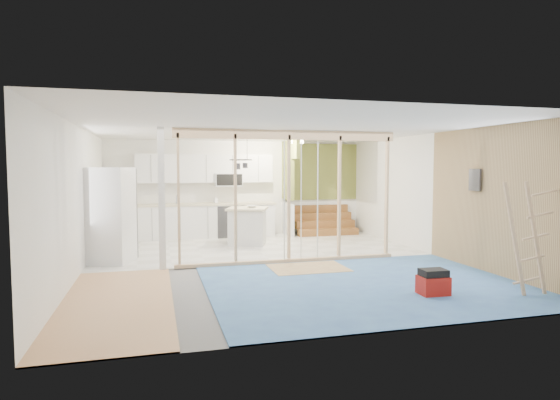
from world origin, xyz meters
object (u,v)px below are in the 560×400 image
object	(u,v)px
island	(247,226)
ladder	(528,238)
fridge	(109,216)
toolbox	(433,283)

from	to	relation	value
island	ladder	distance (m)	6.32
fridge	island	world-z (taller)	fridge
fridge	island	distance (m)	3.39
fridge	island	xyz separation A→B (m)	(3.02, 1.45, -0.49)
fridge	toolbox	distance (m)	6.08
island	toolbox	bearing A→B (deg)	-51.79
toolbox	ladder	world-z (taller)	ladder
island	toolbox	distance (m)	5.44
fridge	ladder	size ratio (longest dim) A/B	1.13
toolbox	ladder	size ratio (longest dim) A/B	0.26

